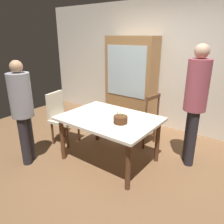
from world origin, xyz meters
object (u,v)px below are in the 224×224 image
chair_upholstered (61,115)px  person_guest (195,99)px  person_celebrant (22,108)px  dining_table (109,123)px  chair_spindle_back (144,120)px  plate_near_celebrant (80,116)px  birthday_cake (120,120)px  china_cabinet (131,82)px  plate_far_side (115,112)px

chair_upholstered → person_guest: bearing=18.2°
chair_upholstered → person_celebrant: 0.88m
dining_table → chair_spindle_back: size_ratio=1.52×
dining_table → plate_near_celebrant: bearing=-149.2°
person_celebrant → person_guest: person_guest is taller
plate_near_celebrant → dining_table: bearing=30.8°
birthday_cake → person_guest: 1.13m
person_celebrant → china_cabinet: 2.40m
plate_far_side → china_cabinet: bearing=111.5°
dining_table → plate_far_side: (-0.07, 0.24, 0.09)m
dining_table → chair_upholstered: size_ratio=1.52×
chair_spindle_back → person_celebrant: person_celebrant is taller
plate_far_side → chair_upholstered: chair_upholstered is taller
chair_spindle_back → chair_upholstered: (-1.25, -0.86, 0.07)m
dining_table → plate_far_side: 0.26m
person_celebrant → dining_table: bearing=38.8°
plate_near_celebrant → chair_spindle_back: size_ratio=0.23×
chair_spindle_back → person_guest: person_guest is taller
birthday_cake → china_cabinet: china_cabinet is taller
plate_near_celebrant → china_cabinet: (-0.20, 1.79, 0.21)m
plate_far_side → person_celebrant: (-0.93, -1.04, 0.17)m
dining_table → chair_spindle_back: 0.87m
plate_far_side → dining_table: bearing=-73.0°
person_guest → chair_upholstered: bearing=-161.8°
plate_far_side → chair_spindle_back: (0.22, 0.60, -0.28)m
plate_far_side → chair_upholstered: (-1.04, -0.26, -0.21)m
plate_near_celebrant → person_celebrant: 0.85m
plate_far_side → person_celebrant: bearing=-131.8°
person_celebrant → chair_upholstered: bearing=97.8°
plate_near_celebrant → chair_upholstered: 0.77m
dining_table → china_cabinet: size_ratio=0.76×
china_cabinet → dining_table: bearing=-69.1°
plate_far_side → person_celebrant: 1.41m
plate_near_celebrant → plate_far_side: bearing=55.5°
china_cabinet → plate_far_side: bearing=-68.5°
chair_spindle_back → chair_upholstered: size_ratio=1.00×
birthday_cake → chair_upholstered: bearing=176.8°
plate_near_celebrant → chair_upholstered: bearing=163.2°
birthday_cake → plate_near_celebrant: (-0.67, -0.14, -0.05)m
birthday_cake → chair_upholstered: chair_upholstered is taller
dining_table → chair_upholstered: 1.12m
china_cabinet → birthday_cake: bearing=-62.4°
chair_spindle_back → person_celebrant: bearing=-124.9°
plate_far_side → person_guest: bearing=21.9°
person_guest → birthday_cake: bearing=-134.4°
birthday_cake → plate_far_side: birthday_cake is taller
plate_near_celebrant → chair_spindle_back: chair_spindle_back is taller
person_guest → china_cabinet: size_ratio=0.96×
chair_spindle_back → person_guest: bearing=-9.9°
birthday_cake → person_guest: (0.77, 0.78, 0.26)m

